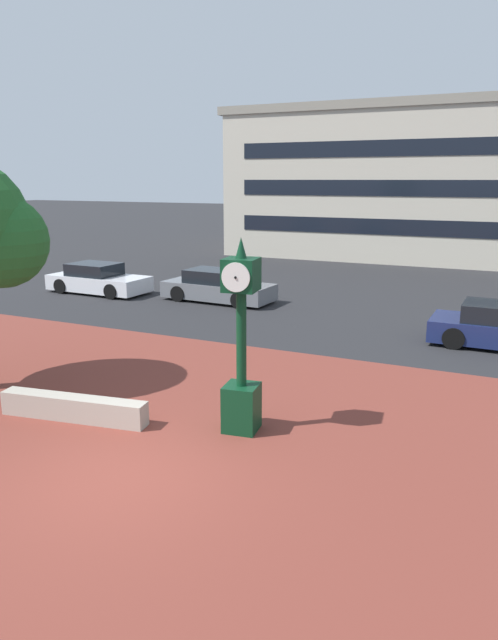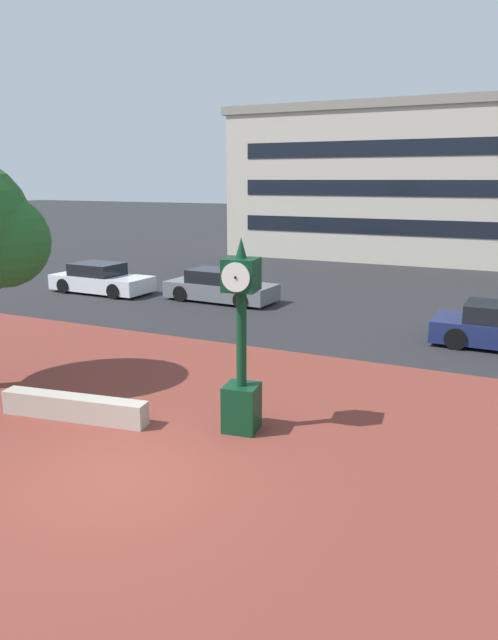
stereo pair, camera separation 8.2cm
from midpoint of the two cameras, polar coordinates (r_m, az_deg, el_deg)
ground_plane at (r=10.39m, az=-12.33°, el=-14.53°), size 200.00×200.00×0.00m
plaza_brick_paving at (r=11.86m, az=-6.32°, el=-10.59°), size 44.00×12.02×0.01m
planter_wall at (r=12.74m, az=-16.40°, el=-8.14°), size 3.22×0.89×0.50m
street_clock at (r=11.28m, az=-0.53°, el=-3.24°), size 0.73×0.74×3.80m
car_street_mid at (r=26.42m, az=-14.07°, el=3.82°), size 4.51×2.07×1.28m
car_street_far at (r=23.84m, az=-2.76°, el=3.20°), size 4.60×2.05×1.28m
civic_building at (r=40.28m, az=21.98°, el=12.21°), size 30.36×12.70×9.16m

